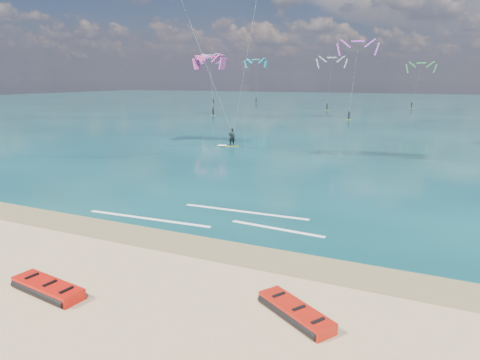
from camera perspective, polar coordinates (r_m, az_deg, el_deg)
name	(u,v)px	position (r m, az deg, el deg)	size (l,w,h in m)	color
ground	(331,137)	(53.65, 12.09, 5.59)	(320.00, 320.00, 0.00)	tan
wet_sand_strip	(150,237)	(20.04, -11.96, -7.41)	(320.00, 2.40, 0.01)	brown
sea	(388,106)	(116.73, 19.08, 9.25)	(320.00, 200.00, 0.04)	#0A3138
packed_kite_left	(48,293)	(16.20, -24.20, -13.57)	(3.09, 1.20, 0.44)	red
packed_kite_mid	(295,317)	(13.66, 7.38, -17.66)	(2.94, 1.14, 0.42)	red
kitesurfer_main	(225,54)	(40.32, -2.05, 16.46)	(10.77, 10.09, 18.06)	#CCDD1A
shoreline_foam	(216,218)	(22.00, -3.21, -5.11)	(12.43, 3.66, 0.01)	white
distant_kites	(324,84)	(94.01, 11.17, 12.44)	(88.90, 44.67, 12.93)	#BD7397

